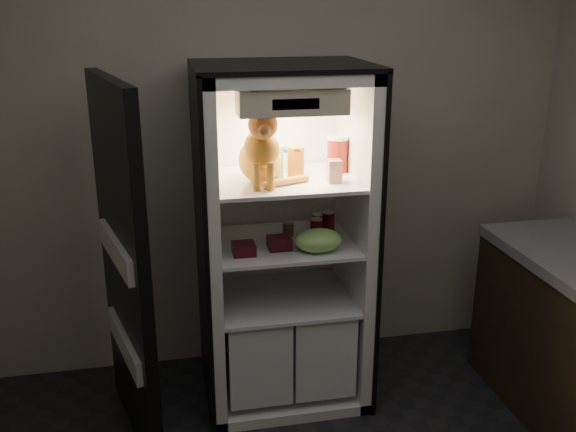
{
  "coord_description": "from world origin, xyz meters",
  "views": [
    {
      "loc": [
        -0.62,
        -1.85,
        2.17
      ],
      "look_at": [
        0.02,
        1.32,
        1.08
      ],
      "focal_mm": 40.0,
      "sensor_mm": 36.0,
      "label": 1
    }
  ],
  "objects_px": {
    "tabby_cat": "(261,153)",
    "soda_can_b": "(328,223)",
    "salsa_jar": "(296,162)",
    "condiment_jar": "(288,228)",
    "grape_bag": "(319,240)",
    "mayo_tub": "(291,160)",
    "soda_can_a": "(318,224)",
    "cream_carton": "(334,171)",
    "pepper_jar": "(338,154)",
    "soda_can_c": "(316,230)",
    "berry_box_left": "(244,249)",
    "refrigerator": "(282,262)",
    "parmesan_shaker": "(277,161)",
    "berry_box_right": "(279,243)"
  },
  "relations": [
    {
      "from": "refrigerator",
      "to": "condiment_jar",
      "type": "xyz_separation_m",
      "value": [
        0.04,
        0.01,
        0.19
      ]
    },
    {
      "from": "refrigerator",
      "to": "tabby_cat",
      "type": "bearing_deg",
      "value": -131.2
    },
    {
      "from": "cream_carton",
      "to": "soda_can_a",
      "type": "relative_size",
      "value": 0.97
    },
    {
      "from": "mayo_tub",
      "to": "condiment_jar",
      "type": "height_order",
      "value": "mayo_tub"
    },
    {
      "from": "mayo_tub",
      "to": "grape_bag",
      "type": "bearing_deg",
      "value": -75.9
    },
    {
      "from": "salsa_jar",
      "to": "mayo_tub",
      "type": "bearing_deg",
      "value": 92.22
    },
    {
      "from": "soda_can_b",
      "to": "grape_bag",
      "type": "distance_m",
      "value": 0.26
    },
    {
      "from": "salsa_jar",
      "to": "condiment_jar",
      "type": "relative_size",
      "value": 1.83
    },
    {
      "from": "salsa_jar",
      "to": "berry_box_left",
      "type": "distance_m",
      "value": 0.53
    },
    {
      "from": "soda_can_b",
      "to": "condiment_jar",
      "type": "distance_m",
      "value": 0.22
    },
    {
      "from": "mayo_tub",
      "to": "cream_carton",
      "type": "distance_m",
      "value": 0.31
    },
    {
      "from": "soda_can_b",
      "to": "berry_box_left",
      "type": "bearing_deg",
      "value": -158.45
    },
    {
      "from": "parmesan_shaker",
      "to": "condiment_jar",
      "type": "distance_m",
      "value": 0.4
    },
    {
      "from": "parmesan_shaker",
      "to": "soda_can_a",
      "type": "bearing_deg",
      "value": 8.28
    },
    {
      "from": "soda_can_a",
      "to": "grape_bag",
      "type": "height_order",
      "value": "grape_bag"
    },
    {
      "from": "soda_can_a",
      "to": "grape_bag",
      "type": "relative_size",
      "value": 0.49
    },
    {
      "from": "pepper_jar",
      "to": "soda_can_c",
      "type": "relative_size",
      "value": 1.57
    },
    {
      "from": "soda_can_a",
      "to": "berry_box_left",
      "type": "relative_size",
      "value": 1.04
    },
    {
      "from": "soda_can_b",
      "to": "condiment_jar",
      "type": "height_order",
      "value": "soda_can_b"
    },
    {
      "from": "grape_bag",
      "to": "condiment_jar",
      "type": "bearing_deg",
      "value": 112.67
    },
    {
      "from": "pepper_jar",
      "to": "cream_carton",
      "type": "height_order",
      "value": "pepper_jar"
    },
    {
      "from": "berry_box_left",
      "to": "soda_can_a",
      "type": "bearing_deg",
      "value": 24.74
    },
    {
      "from": "pepper_jar",
      "to": "refrigerator",
      "type": "bearing_deg",
      "value": -177.28
    },
    {
      "from": "pepper_jar",
      "to": "soda_can_a",
      "type": "bearing_deg",
      "value": -170.04
    },
    {
      "from": "salsa_jar",
      "to": "pepper_jar",
      "type": "distance_m",
      "value": 0.25
    },
    {
      "from": "refrigerator",
      "to": "soda_can_c",
      "type": "relative_size",
      "value": 15.38
    },
    {
      "from": "soda_can_c",
      "to": "soda_can_a",
      "type": "bearing_deg",
      "value": 70.81
    },
    {
      "from": "mayo_tub",
      "to": "soda_can_c",
      "type": "height_order",
      "value": "mayo_tub"
    },
    {
      "from": "tabby_cat",
      "to": "soda_can_c",
      "type": "bearing_deg",
      "value": 14.46
    },
    {
      "from": "soda_can_b",
      "to": "berry_box_right",
      "type": "xyz_separation_m",
      "value": [
        -0.3,
        -0.15,
        -0.04
      ]
    },
    {
      "from": "mayo_tub",
      "to": "pepper_jar",
      "type": "height_order",
      "value": "pepper_jar"
    },
    {
      "from": "tabby_cat",
      "to": "soda_can_b",
      "type": "xyz_separation_m",
      "value": [
        0.39,
        0.14,
        -0.45
      ]
    },
    {
      "from": "grape_bag",
      "to": "berry_box_left",
      "type": "height_order",
      "value": "grape_bag"
    },
    {
      "from": "refrigerator",
      "to": "grape_bag",
      "type": "height_order",
      "value": "refrigerator"
    },
    {
      "from": "soda_can_a",
      "to": "cream_carton",
      "type": "bearing_deg",
      "value": -80.05
    },
    {
      "from": "parmesan_shaker",
      "to": "pepper_jar",
      "type": "xyz_separation_m",
      "value": [
        0.34,
        0.05,
        0.01
      ]
    },
    {
      "from": "soda_can_c",
      "to": "grape_bag",
      "type": "relative_size",
      "value": 0.51
    },
    {
      "from": "berry_box_left",
      "to": "berry_box_right",
      "type": "distance_m",
      "value": 0.2
    },
    {
      "from": "salsa_jar",
      "to": "berry_box_left",
      "type": "height_order",
      "value": "salsa_jar"
    },
    {
      "from": "soda_can_b",
      "to": "soda_can_c",
      "type": "bearing_deg",
      "value": -137.41
    },
    {
      "from": "parmesan_shaker",
      "to": "grape_bag",
      "type": "distance_m",
      "value": 0.46
    },
    {
      "from": "tabby_cat",
      "to": "berry_box_left",
      "type": "bearing_deg",
      "value": -147.81
    },
    {
      "from": "tabby_cat",
      "to": "grape_bag",
      "type": "bearing_deg",
      "value": -16.23
    },
    {
      "from": "refrigerator",
      "to": "soda_can_a",
      "type": "height_order",
      "value": "refrigerator"
    },
    {
      "from": "parmesan_shaker",
      "to": "salsa_jar",
      "type": "height_order",
      "value": "parmesan_shaker"
    },
    {
      "from": "soda_can_b",
      "to": "parmesan_shaker",
      "type": "bearing_deg",
      "value": -174.65
    },
    {
      "from": "mayo_tub",
      "to": "soda_can_b",
      "type": "distance_m",
      "value": 0.41
    },
    {
      "from": "soda_can_b",
      "to": "refrigerator",
      "type": "bearing_deg",
      "value": 177.58
    },
    {
      "from": "berry_box_right",
      "to": "berry_box_left",
      "type": "bearing_deg",
      "value": -167.76
    },
    {
      "from": "pepper_jar",
      "to": "berry_box_right",
      "type": "xyz_separation_m",
      "value": [
        -0.35,
        -0.18,
        -0.42
      ]
    }
  ]
}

